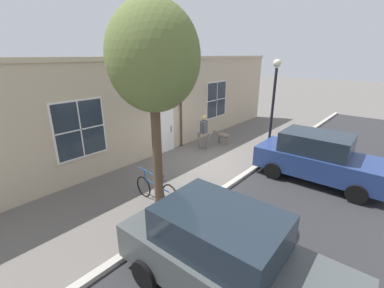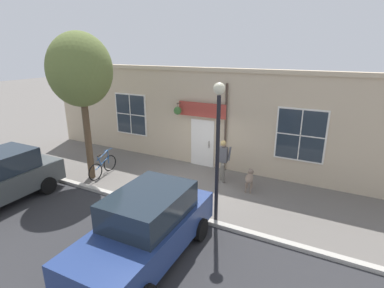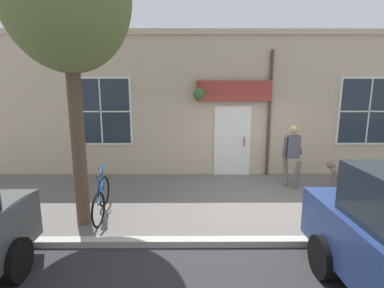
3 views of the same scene
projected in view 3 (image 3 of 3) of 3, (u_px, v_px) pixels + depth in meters
name	position (u px, v px, depth m)	size (l,w,h in m)	color
ground_plane	(258.00, 201.00, 7.16)	(90.00, 90.00, 0.00)	#66605B
storefront_facade	(243.00, 104.00, 9.03)	(0.95, 18.00, 4.29)	#C6B293
pedestrian_walking	(292.00, 150.00, 7.96)	(0.64, 0.55, 1.69)	#6B665B
dog_on_leash	(339.00, 172.00, 7.84)	(1.09, 0.42, 0.73)	#7F6B5B
street_tree_by_curb	(68.00, 0.00, 5.26)	(2.47, 2.22, 5.65)	brown
leaning_bicycle	(101.00, 198.00, 6.35)	(1.73, 0.27, 1.01)	black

